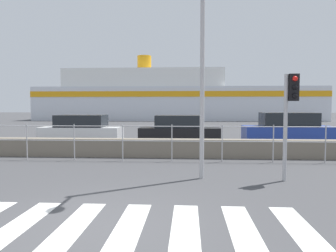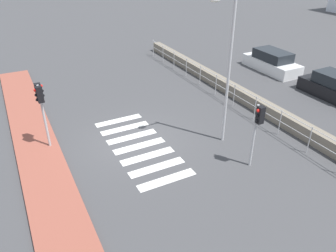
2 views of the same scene
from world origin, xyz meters
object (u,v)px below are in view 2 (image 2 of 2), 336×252
at_px(traffic_light_far, 258,123).
at_px(parked_car_white, 272,62).
at_px(parked_car_black, 336,88).
at_px(traffic_light_near, 41,99).
at_px(streetlamp, 226,58).

bearing_deg(traffic_light_far, parked_car_white, 133.61).
height_order(traffic_light_far, parked_car_black, traffic_light_far).
distance_m(traffic_light_far, parked_car_black, 9.36).
height_order(parked_car_white, parked_car_black, parked_car_white).
bearing_deg(traffic_light_near, parked_car_black, 82.21).
distance_m(traffic_light_far, streetlamp, 2.94).
height_order(traffic_light_near, traffic_light_far, traffic_light_near).
relative_size(streetlamp, parked_car_white, 1.50).
distance_m(traffic_light_near, parked_car_black, 15.97).
bearing_deg(streetlamp, traffic_light_near, -113.19).
relative_size(traffic_light_far, parked_car_white, 0.64).
bearing_deg(parked_car_white, traffic_light_near, -78.76).
xyz_separation_m(traffic_light_near, parked_car_black, (2.15, 15.73, -1.76)).
xyz_separation_m(traffic_light_near, traffic_light_far, (5.20, 6.99, -0.36)).
relative_size(traffic_light_near, parked_car_white, 0.70).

